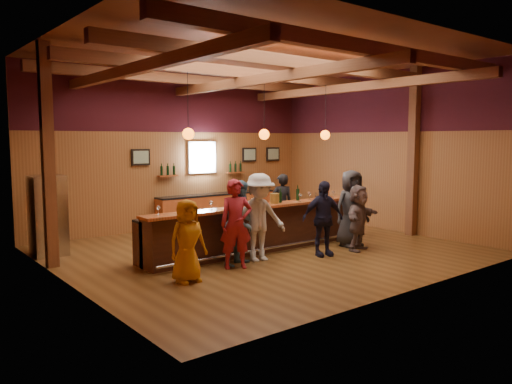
# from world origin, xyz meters

# --- Properties ---
(room) EXTENTS (9.04, 9.00, 4.52)m
(room) POSITION_xyz_m (0.00, 0.06, 3.21)
(room) COLOR brown
(room) RESTS_ON ground
(bar_counter) EXTENTS (6.30, 1.07, 1.11)m
(bar_counter) POSITION_xyz_m (0.02, 0.15, 0.52)
(bar_counter) COLOR black
(bar_counter) RESTS_ON ground
(back_bar_cabinet) EXTENTS (4.00, 0.52, 0.95)m
(back_bar_cabinet) POSITION_xyz_m (1.20, 3.72, 0.48)
(back_bar_cabinet) COLOR #9B411C
(back_bar_cabinet) RESTS_ON ground
(window) EXTENTS (0.95, 0.09, 0.95)m
(window) POSITION_xyz_m (0.80, 3.95, 2.05)
(window) COLOR silver
(window) RESTS_ON room
(framed_pictures) EXTENTS (5.35, 0.05, 0.45)m
(framed_pictures) POSITION_xyz_m (1.67, 3.94, 2.10)
(framed_pictures) COLOR black
(framed_pictures) RESTS_ON room
(wine_shelves) EXTENTS (3.00, 0.18, 0.30)m
(wine_shelves) POSITION_xyz_m (0.80, 3.88, 1.62)
(wine_shelves) COLOR #9B411C
(wine_shelves) RESTS_ON room
(pendant_lights) EXTENTS (4.24, 0.24, 1.37)m
(pendant_lights) POSITION_xyz_m (0.00, 0.00, 2.71)
(pendant_lights) COLOR black
(pendant_lights) RESTS_ON room
(stainless_fridge) EXTENTS (0.70, 0.70, 1.80)m
(stainless_fridge) POSITION_xyz_m (-4.10, 2.60, 0.90)
(stainless_fridge) COLOR silver
(stainless_fridge) RESTS_ON ground
(customer_orange) EXTENTS (0.75, 0.50, 1.52)m
(customer_orange) POSITION_xyz_m (-2.74, -1.16, 0.76)
(customer_orange) COLOR #BA6C11
(customer_orange) RESTS_ON ground
(customer_redvest) EXTENTS (0.77, 0.66, 1.80)m
(customer_redvest) POSITION_xyz_m (-1.47, -0.91, 0.90)
(customer_redvest) COLOR maroon
(customer_redvest) RESTS_ON ground
(customer_denim) EXTENTS (1.03, 0.92, 1.76)m
(customer_denim) POSITION_xyz_m (-1.22, -0.75, 0.88)
(customer_denim) COLOR #416782
(customer_denim) RESTS_ON ground
(customer_white) EXTENTS (1.31, 0.89, 1.88)m
(customer_white) POSITION_xyz_m (-0.73, -0.73, 0.94)
(customer_white) COLOR beige
(customer_white) RESTS_ON ground
(customer_navy) EXTENTS (1.06, 0.69, 1.68)m
(customer_navy) POSITION_xyz_m (0.69, -1.23, 0.84)
(customer_navy) COLOR black
(customer_navy) RESTS_ON ground
(customer_brown) EXTENTS (1.50, 0.88, 1.54)m
(customer_brown) POSITION_xyz_m (1.73, -1.37, 0.77)
(customer_brown) COLOR #655251
(customer_brown) RESTS_ON ground
(customer_dark) EXTENTS (1.02, 0.79, 1.86)m
(customer_dark) POSITION_xyz_m (1.96, -0.94, 0.93)
(customer_dark) COLOR #2A2A2D
(customer_dark) RESTS_ON ground
(bartender) EXTENTS (0.71, 0.58, 1.66)m
(bartender) POSITION_xyz_m (1.60, 1.20, 0.83)
(bartender) COLOR black
(bartender) RESTS_ON ground
(ice_bucket) EXTENTS (0.21, 0.21, 0.23)m
(ice_bucket) POSITION_xyz_m (0.17, -0.17, 1.23)
(ice_bucket) COLOR brown
(ice_bucket) RESTS_ON bar_counter
(bottle_a) EXTENTS (0.07, 0.07, 0.33)m
(bottle_a) POSITION_xyz_m (0.40, -0.13, 1.24)
(bottle_a) COLOR black
(bottle_a) RESTS_ON bar_counter
(bottle_b) EXTENTS (0.08, 0.08, 0.38)m
(bottle_b) POSITION_xyz_m (1.01, -0.07, 1.26)
(bottle_b) COLOR black
(bottle_b) RESTS_ON bar_counter
(glass_a) EXTENTS (0.08, 0.08, 0.19)m
(glass_a) POSITION_xyz_m (-2.77, -0.13, 1.24)
(glass_a) COLOR silver
(glass_a) RESTS_ON bar_counter
(glass_b) EXTENTS (0.09, 0.09, 0.20)m
(glass_b) POSITION_xyz_m (-2.03, -0.24, 1.25)
(glass_b) COLOR silver
(glass_b) RESTS_ON bar_counter
(glass_c) EXTENTS (0.08, 0.08, 0.19)m
(glass_c) POSITION_xyz_m (-1.55, -0.14, 1.25)
(glass_c) COLOR silver
(glass_c) RESTS_ON bar_counter
(glass_d) EXTENTS (0.08, 0.08, 0.17)m
(glass_d) POSITION_xyz_m (-1.03, -0.19, 1.23)
(glass_d) COLOR silver
(glass_d) RESTS_ON bar_counter
(glass_e) EXTENTS (0.08, 0.08, 0.17)m
(glass_e) POSITION_xyz_m (-0.51, -0.18, 1.23)
(glass_e) COLOR silver
(glass_e) RESTS_ON bar_counter
(glass_f) EXTENTS (0.09, 0.09, 0.19)m
(glass_f) POSITION_xyz_m (0.90, -0.26, 1.25)
(glass_f) COLOR silver
(glass_f) RESTS_ON bar_counter
(glass_g) EXTENTS (0.09, 0.09, 0.20)m
(glass_g) POSITION_xyz_m (1.32, -0.15, 1.25)
(glass_g) COLOR silver
(glass_g) RESTS_ON bar_counter
(glass_h) EXTENTS (0.09, 0.09, 0.20)m
(glass_h) POSITION_xyz_m (2.09, -0.23, 1.25)
(glass_h) COLOR silver
(glass_h) RESTS_ON bar_counter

